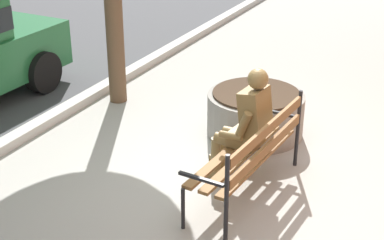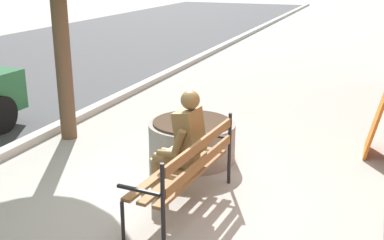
# 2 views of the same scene
# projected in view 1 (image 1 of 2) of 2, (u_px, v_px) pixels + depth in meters

# --- Properties ---
(ground_plane) EXTENTS (80.00, 80.00, 0.00)m
(ground_plane) POSITION_uv_depth(u_px,v_px,m) (238.00, 182.00, 6.58)
(ground_plane) COLOR #9E9B93
(curb_stone) EXTENTS (60.00, 0.20, 0.12)m
(curb_stone) POSITION_uv_depth(u_px,v_px,m) (35.00, 127.00, 7.74)
(curb_stone) COLOR #B2AFA8
(curb_stone) RESTS_ON ground
(park_bench) EXTENTS (1.83, 0.66, 0.95)m
(park_bench) POSITION_uv_depth(u_px,v_px,m) (252.00, 151.00, 6.10)
(park_bench) COLOR brown
(park_bench) RESTS_ON ground
(bronze_statue_seated) EXTENTS (0.69, 0.77, 1.37)m
(bronze_statue_seated) POSITION_uv_depth(u_px,v_px,m) (243.00, 127.00, 6.34)
(bronze_statue_seated) COLOR brown
(bronze_statue_seated) RESTS_ON ground
(concrete_planter) EXTENTS (1.25, 1.25, 0.58)m
(concrete_planter) POSITION_uv_depth(u_px,v_px,m) (255.00, 113.00, 7.59)
(concrete_planter) COLOR gray
(concrete_planter) RESTS_ON ground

